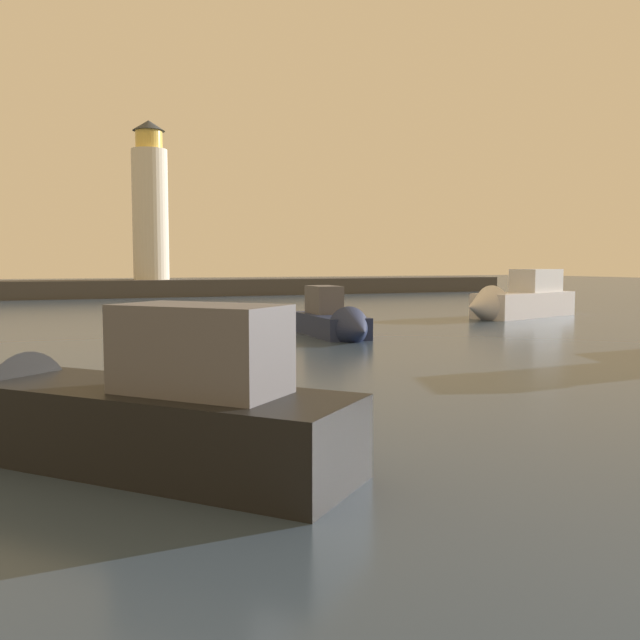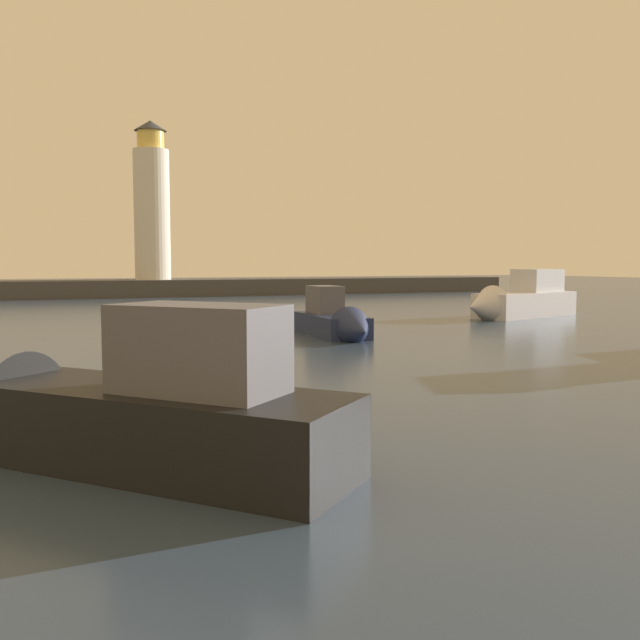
# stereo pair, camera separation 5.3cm
# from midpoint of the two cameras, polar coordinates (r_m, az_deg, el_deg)

# --- Properties ---
(ground_plane) EXTENTS (220.00, 220.00, 0.00)m
(ground_plane) POSITION_cam_midpoint_polar(r_m,az_deg,el_deg) (32.55, -11.31, -0.53)
(ground_plane) COLOR #2D3D51
(breakwater) EXTENTS (78.32, 5.73, 1.48)m
(breakwater) POSITION_cam_midpoint_polar(r_m,az_deg,el_deg) (62.64, -17.13, 2.51)
(breakwater) COLOR #423F3D
(breakwater) RESTS_ON ground_plane
(lighthouse) EXTENTS (3.12, 3.12, 13.90)m
(lighthouse) POSITION_cam_midpoint_polar(r_m,az_deg,el_deg) (63.32, -13.90, 9.23)
(lighthouse) COLOR silver
(lighthouse) RESTS_ON breakwater
(motorboat_0) EXTENTS (2.09, 6.08, 2.36)m
(motorboat_0) POSITION_cam_midpoint_polar(r_m,az_deg,el_deg) (27.26, 1.33, -0.17)
(motorboat_0) COLOR #1E284C
(motorboat_0) RESTS_ON ground_plane
(motorboat_2) EXTENTS (8.67, 4.61, 2.92)m
(motorboat_2) POSITION_cam_midpoint_polar(r_m,az_deg,el_deg) (38.68, 15.86, 1.55)
(motorboat_2) COLOR silver
(motorboat_2) RESTS_ON ground_plane
(motorboat_3) EXTENTS (6.12, 6.59, 2.64)m
(motorboat_3) POSITION_cam_midpoint_polar(r_m,az_deg,el_deg) (10.61, -16.69, -7.16)
(motorboat_3) COLOR black
(motorboat_3) RESTS_ON ground_plane
(mooring_buoy) EXTENTS (0.99, 0.99, 0.99)m
(mooring_buoy) POSITION_cam_midpoint_polar(r_m,az_deg,el_deg) (19.23, -4.94, -2.57)
(mooring_buoy) COLOR red
(mooring_buoy) RESTS_ON ground_plane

